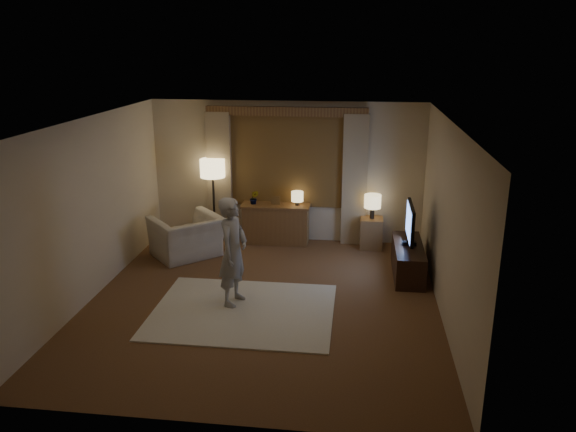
% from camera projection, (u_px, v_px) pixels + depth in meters
% --- Properties ---
extents(room, '(5.04, 5.54, 2.64)m').
position_uv_depth(room, '(267.00, 204.00, 8.21)').
color(room, brown).
rests_on(room, ground).
extents(rug, '(2.50, 2.00, 0.02)m').
position_uv_depth(rug, '(243.00, 311.00, 7.82)').
color(rug, beige).
rests_on(rug, floor).
extents(sideboard, '(1.20, 0.40, 0.70)m').
position_uv_depth(sideboard, '(276.00, 225.00, 10.41)').
color(sideboard, brown).
rests_on(sideboard, floor).
extents(picture_frame, '(0.16, 0.02, 0.20)m').
position_uv_depth(picture_frame, '(276.00, 201.00, 10.28)').
color(picture_frame, brown).
rests_on(picture_frame, sideboard).
extents(plant, '(0.17, 0.13, 0.30)m').
position_uv_depth(plant, '(254.00, 198.00, 10.31)').
color(plant, '#999999').
rests_on(plant, sideboard).
extents(table_lamp_sideboard, '(0.22, 0.22, 0.30)m').
position_uv_depth(table_lamp_sideboard, '(297.00, 197.00, 10.20)').
color(table_lamp_sideboard, black).
rests_on(table_lamp_sideboard, sideboard).
extents(floor_lamp, '(0.45, 0.45, 1.56)m').
position_uv_depth(floor_lamp, '(213.00, 173.00, 10.27)').
color(floor_lamp, black).
rests_on(floor_lamp, floor).
extents(armchair, '(1.46, 1.45, 0.72)m').
position_uv_depth(armchair, '(187.00, 237.00, 9.75)').
color(armchair, '#C1B59F').
rests_on(armchair, floor).
extents(side_table, '(0.40, 0.40, 0.56)m').
position_uv_depth(side_table, '(371.00, 233.00, 10.18)').
color(side_table, brown).
rests_on(side_table, floor).
extents(table_lamp_side, '(0.30, 0.30, 0.44)m').
position_uv_depth(table_lamp_side, '(373.00, 202.00, 10.00)').
color(table_lamp_side, black).
rests_on(table_lamp_side, side_table).
extents(tv_stand, '(0.45, 1.40, 0.50)m').
position_uv_depth(tv_stand, '(408.00, 260.00, 9.02)').
color(tv_stand, black).
rests_on(tv_stand, floor).
extents(tv, '(0.23, 0.92, 0.67)m').
position_uv_depth(tv, '(410.00, 223.00, 8.84)').
color(tv, black).
rests_on(tv, tv_stand).
extents(person, '(0.49, 0.64, 1.56)m').
position_uv_depth(person, '(233.00, 251.00, 7.83)').
color(person, gray).
rests_on(person, rug).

